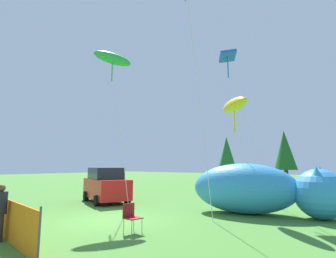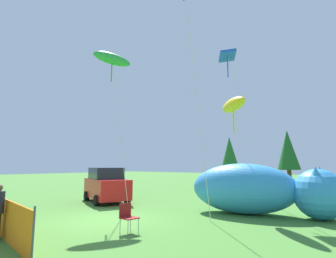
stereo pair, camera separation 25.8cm
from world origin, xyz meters
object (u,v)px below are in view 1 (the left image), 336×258
Objects in this scene: kite_green_fish at (112,59)px; kite_yellow_hero at (234,106)px; kite_blue_box at (228,59)px; inflatable_cat at (260,191)px; parked_car at (106,185)px; folding_chair at (131,215)px; spectator_in_red_shirt at (0,210)px.

kite_yellow_hero is at bearing 22.87° from kite_green_fish.
inflatable_cat is at bearing -40.15° from kite_blue_box.
folding_chair is at bearing -11.16° from parked_car.
parked_car is at bearing -172.07° from kite_yellow_hero.
kite_yellow_hero reaches higher than folding_chair.
inflatable_cat is at bearing 61.13° from spectator_in_red_shirt.
spectator_in_red_shirt is 0.19× the size of kite_green_fish.
folding_chair is 0.57× the size of spectator_in_red_shirt.
inflatable_cat is (2.42, 5.62, 0.49)m from folding_chair.
parked_car is 4.71× the size of folding_chair.
inflatable_cat is 0.74× the size of kite_blue_box.
parked_car is 7.52m from folding_chair.
kite_yellow_hero is at bearing -62.35° from kite_blue_box.
kite_yellow_hero is (-0.93, -0.35, 3.93)m from inflatable_cat.
kite_green_fish reaches higher than parked_car.
parked_car is 0.66× the size of inflatable_cat.
spectator_in_red_shirt is 9.97m from kite_yellow_hero.
kite_blue_box reaches higher than kite_green_fish.
kite_blue_box reaches higher than inflatable_cat.
spectator_in_red_shirt is (3.90, -7.18, -0.11)m from parked_car.
spectator_in_red_shirt is at bearing -70.49° from kite_green_fish.
kite_blue_box reaches higher than kite_yellow_hero.
inflatable_cat is (8.65, 1.43, 0.05)m from parked_car.
folding_chair is 0.17× the size of kite_yellow_hero.
folding_chair is at bearing -93.25° from kite_blue_box.
spectator_in_red_shirt is 12.96m from kite_blue_box.
parked_car is at bearing 118.51° from spectator_in_red_shirt.
spectator_in_red_shirt is at bearing -38.72° from parked_car.
kite_yellow_hero is (1.49, 5.26, 4.42)m from folding_chair.
folding_chair is 10.63m from kite_blue_box.
parked_car is at bearing 142.96° from kite_green_fish.
folding_chair is at bearing -124.47° from inflatable_cat.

